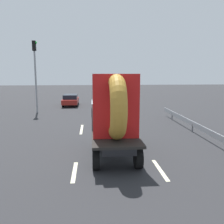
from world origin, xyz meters
TOP-DOWN VIEW (x-y plane):
  - ground_plane at (0.00, 0.00)m, footprint 120.00×120.00m
  - flatbed_truck at (0.15, -0.44)m, footprint 2.02×4.83m
  - distant_sedan at (-3.24, 16.75)m, footprint 1.68×3.93m
  - traffic_light at (-6.00, 12.13)m, footprint 0.42×0.36m
  - guardrail at (5.61, 1.41)m, footprint 0.10×16.49m
  - lane_dash_left_near at (-1.54, -2.42)m, footprint 0.16×2.03m
  - lane_dash_left_far at (-1.54, 4.84)m, footprint 0.16×2.77m
  - lane_dash_right_near at (1.85, -2.48)m, footprint 0.16×2.18m
  - lane_dash_right_far at (1.85, 5.55)m, footprint 0.16×2.24m

SIDE VIEW (x-z plane):
  - ground_plane at x=0.00m, z-range 0.00..0.00m
  - lane_dash_left_near at x=-1.54m, z-range 0.00..0.01m
  - lane_dash_left_far at x=-1.54m, z-range 0.00..0.01m
  - lane_dash_right_near at x=1.85m, z-range 0.00..0.01m
  - lane_dash_right_far at x=1.85m, z-range 0.00..0.01m
  - guardrail at x=5.61m, z-range 0.18..0.89m
  - distant_sedan at x=-3.24m, z-range 0.05..1.33m
  - flatbed_truck at x=0.15m, z-range -0.10..3.68m
  - traffic_light at x=-6.00m, z-range 0.94..7.56m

